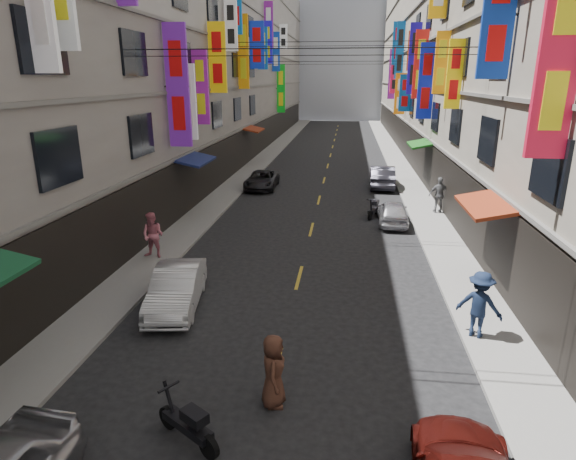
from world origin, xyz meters
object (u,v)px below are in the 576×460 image
(scooter_crossing, at_px, (188,424))
(scooter_far_right, at_px, (374,209))
(car_left_far, at_px, (262,180))
(car_left_mid, at_px, (177,288))
(car_right_far, at_px, (382,177))
(pedestrian_lfar, at_px, (153,235))
(pedestrian_crossing, at_px, (273,371))
(pedestrian_rfar, at_px, (439,195))
(pedestrian_rnear, at_px, (480,304))
(car_right_mid, at_px, (393,212))

(scooter_crossing, relative_size, scooter_far_right, 0.89)
(scooter_far_right, bearing_deg, car_left_far, -22.73)
(car_left_mid, xyz_separation_m, car_right_far, (7.65, 18.97, 0.08))
(scooter_far_right, distance_m, pedestrian_lfar, 11.86)
(car_left_far, xyz_separation_m, pedestrian_crossing, (4.16, -22.04, 0.28))
(pedestrian_lfar, bearing_deg, scooter_far_right, 47.41)
(car_left_far, xyz_separation_m, pedestrian_rfar, (10.60, -5.20, 0.50))
(scooter_far_right, xyz_separation_m, pedestrian_rfar, (3.48, 0.90, 0.64))
(pedestrian_lfar, bearing_deg, pedestrian_rnear, -15.34)
(scooter_crossing, relative_size, car_right_mid, 0.44)
(pedestrian_crossing, bearing_deg, scooter_far_right, -15.49)
(car_left_mid, bearing_deg, car_right_mid, 44.77)
(pedestrian_crossing, bearing_deg, car_right_far, -14.30)
(pedestrian_lfar, height_order, pedestrian_crossing, pedestrian_lfar)
(pedestrian_lfar, relative_size, pedestrian_rnear, 0.97)
(car_left_far, bearing_deg, pedestrian_rnear, -63.60)
(car_right_far, height_order, pedestrian_crossing, pedestrian_crossing)
(pedestrian_rfar, height_order, pedestrian_crossing, pedestrian_rfar)
(scooter_far_right, distance_m, car_right_far, 7.53)
(car_right_far, xyz_separation_m, pedestrian_lfar, (-10.01, -15.02, 0.32))
(car_right_mid, distance_m, pedestrian_crossing, 15.24)
(scooter_crossing, bearing_deg, car_right_mid, 15.49)
(scooter_crossing, bearing_deg, pedestrian_rfar, 10.28)
(car_left_mid, bearing_deg, pedestrian_rfar, 41.79)
(car_right_far, bearing_deg, scooter_crossing, 79.64)
(car_right_mid, bearing_deg, pedestrian_crossing, 76.46)
(scooter_far_right, bearing_deg, car_right_mid, 144.30)
(car_right_far, bearing_deg, pedestrian_rnear, 95.83)
(car_right_far, distance_m, pedestrian_lfar, 18.05)
(pedestrian_crossing, bearing_deg, pedestrian_rfar, -25.91)
(car_right_far, xyz_separation_m, pedestrian_rfar, (2.60, -6.58, 0.35))
(car_right_mid, bearing_deg, car_left_far, -41.32)
(car_left_far, height_order, car_right_far, car_right_far)
(scooter_far_right, bearing_deg, car_right_far, -78.87)
(scooter_far_right, relative_size, pedestrian_rnear, 0.91)
(scooter_crossing, distance_m, car_left_far, 23.60)
(car_right_far, bearing_deg, car_right_mid, 91.80)
(car_right_mid, bearing_deg, car_left_mid, 54.44)
(pedestrian_rnear, relative_size, pedestrian_rfar, 1.00)
(scooter_crossing, height_order, car_right_mid, car_right_mid)
(pedestrian_lfar, bearing_deg, car_right_far, 64.15)
(scooter_far_right, xyz_separation_m, car_right_mid, (0.88, -1.20, 0.17))
(car_left_far, bearing_deg, pedestrian_lfar, -98.87)
(scooter_crossing, distance_m, car_right_mid, 17.02)
(scooter_far_right, height_order, pedestrian_lfar, pedestrian_lfar)
(car_left_far, xyz_separation_m, pedestrian_rnear, (9.40, -18.53, 0.50))
(car_left_mid, height_order, pedestrian_rnear, pedestrian_rnear)
(scooter_crossing, distance_m, pedestrian_lfar, 10.88)
(car_left_far, bearing_deg, scooter_far_right, -41.10)
(pedestrian_rnear, bearing_deg, pedestrian_crossing, 61.02)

